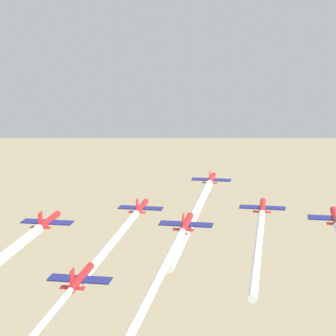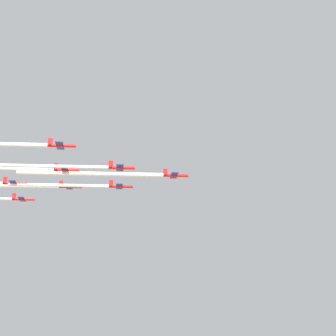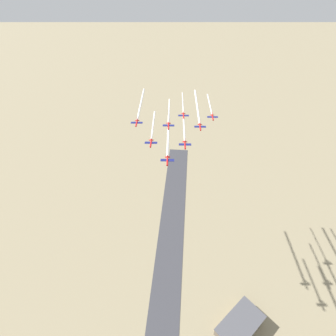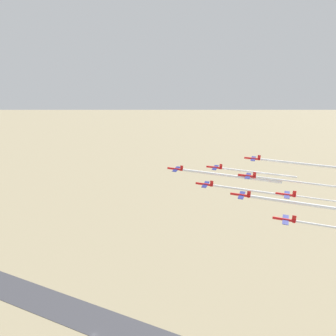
{
  "view_description": "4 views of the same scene",
  "coord_description": "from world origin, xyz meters",
  "px_view_note": "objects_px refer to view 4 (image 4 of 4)",
  "views": [
    {
      "loc": [
        107.5,
        147.15,
        152.68
      ],
      "look_at": [
        38.88,
        40.52,
        127.14
      ],
      "focal_mm": 70.0,
      "sensor_mm": 36.0,
      "label": 1
    },
    {
      "loc": [
        -109.4,
        199.29,
        71.52
      ],
      "look_at": [
        29.07,
        51.33,
        125.73
      ],
      "focal_mm": 70.0,
      "sensor_mm": 36.0,
      "label": 2
    },
    {
      "loc": [
        -44.05,
        -41.67,
        216.21
      ],
      "look_at": [
        24.61,
        36.66,
        128.66
      ],
      "focal_mm": 28.0,
      "sensor_mm": 36.0,
      "label": 3
    },
    {
      "loc": [
        173.95,
        -17.97,
        183.68
      ],
      "look_at": [
        31.62,
        40.95,
        126.03
      ],
      "focal_mm": 35.0,
      "sensor_mm": 36.0,
      "label": 4
    }
  ],
  "objects_px": {
    "jet_5": "(253,159)",
    "jet_6": "(285,219)",
    "jet_2": "(215,167)",
    "jet_4": "(248,176)",
    "jet_0": "(176,169)",
    "jet_3": "(241,195)",
    "jet_1": "(205,184)",
    "jet_7": "(286,195)"
  },
  "relations": [
    {
      "from": "jet_2",
      "to": "jet_5",
      "type": "relative_size",
      "value": 1.0
    },
    {
      "from": "jet_1",
      "to": "jet_3",
      "type": "relative_size",
      "value": 1.0
    },
    {
      "from": "jet_0",
      "to": "jet_3",
      "type": "bearing_deg",
      "value": -120.47
    },
    {
      "from": "jet_4",
      "to": "jet_5",
      "type": "height_order",
      "value": "jet_5"
    },
    {
      "from": "jet_0",
      "to": "jet_3",
      "type": "relative_size",
      "value": 1.0
    },
    {
      "from": "jet_0",
      "to": "jet_1",
      "type": "bearing_deg",
      "value": -120.47
    },
    {
      "from": "jet_4",
      "to": "jet_5",
      "type": "bearing_deg",
      "value": 0.0
    },
    {
      "from": "jet_2",
      "to": "jet_6",
      "type": "height_order",
      "value": "jet_2"
    },
    {
      "from": "jet_0",
      "to": "jet_5",
      "type": "relative_size",
      "value": 1.0
    },
    {
      "from": "jet_4",
      "to": "jet_5",
      "type": "relative_size",
      "value": 1.0
    },
    {
      "from": "jet_0",
      "to": "jet_7",
      "type": "height_order",
      "value": "jet_0"
    },
    {
      "from": "jet_6",
      "to": "jet_2",
      "type": "bearing_deg",
      "value": 40.36
    },
    {
      "from": "jet_0",
      "to": "jet_7",
      "type": "bearing_deg",
      "value": -101.09
    },
    {
      "from": "jet_1",
      "to": "jet_2",
      "type": "distance_m",
      "value": 21.07
    },
    {
      "from": "jet_2",
      "to": "jet_4",
      "type": "distance_m",
      "value": 20.82
    },
    {
      "from": "jet_5",
      "to": "jet_3",
      "type": "bearing_deg",
      "value": 180.0
    },
    {
      "from": "jet_3",
      "to": "jet_2",
      "type": "bearing_deg",
      "value": 29.54
    },
    {
      "from": "jet_6",
      "to": "jet_4",
      "type": "bearing_deg",
      "value": 29.54
    },
    {
      "from": "jet_4",
      "to": "jet_6",
      "type": "bearing_deg",
      "value": -150.46
    },
    {
      "from": "jet_4",
      "to": "jet_7",
      "type": "height_order",
      "value": "jet_4"
    },
    {
      "from": "jet_3",
      "to": "jet_1",
      "type": "bearing_deg",
      "value": 59.53
    },
    {
      "from": "jet_4",
      "to": "jet_3",
      "type": "bearing_deg",
      "value": 180.0
    },
    {
      "from": "jet_1",
      "to": "jet_6",
      "type": "xyz_separation_m",
      "value": [
        39.65,
        12.25,
        -0.51
      ]
    },
    {
      "from": "jet_1",
      "to": "jet_5",
      "type": "height_order",
      "value": "jet_5"
    },
    {
      "from": "jet_1",
      "to": "jet_2",
      "type": "relative_size",
      "value": 1.0
    },
    {
      "from": "jet_3",
      "to": "jet_7",
      "type": "xyz_separation_m",
      "value": [
        4.28,
        20.3,
        -1.61
      ]
    },
    {
      "from": "jet_7",
      "to": "jet_6",
      "type": "bearing_deg",
      "value": -180.0
    },
    {
      "from": "jet_0",
      "to": "jet_4",
      "type": "bearing_deg",
      "value": -90.0
    },
    {
      "from": "jet_0",
      "to": "jet_1",
      "type": "distance_m",
      "value": 20.81
    },
    {
      "from": "jet_1",
      "to": "jet_0",
      "type": "bearing_deg",
      "value": 59.53
    },
    {
      "from": "jet_0",
      "to": "jet_2",
      "type": "relative_size",
      "value": 1.0
    },
    {
      "from": "jet_1",
      "to": "jet_5",
      "type": "bearing_deg",
      "value": -29.54
    },
    {
      "from": "jet_5",
      "to": "jet_1",
      "type": "bearing_deg",
      "value": 150.46
    },
    {
      "from": "jet_2",
      "to": "jet_3",
      "type": "xyz_separation_m",
      "value": [
        35.37,
        -8.05,
        1.03
      ]
    },
    {
      "from": "jet_2",
      "to": "jet_6",
      "type": "xyz_separation_m",
      "value": [
        55.2,
        -1.92,
        -1.53
      ]
    },
    {
      "from": "jet_7",
      "to": "jet_1",
      "type": "bearing_deg",
      "value": 90.0
    },
    {
      "from": "jet_6",
      "to": "jet_7",
      "type": "relative_size",
      "value": 1.0
    },
    {
      "from": "jet_5",
      "to": "jet_7",
      "type": "relative_size",
      "value": 1.0
    },
    {
      "from": "jet_0",
      "to": "jet_7",
      "type": "xyz_separation_m",
      "value": [
        43.93,
        32.56,
        -1.15
      ]
    },
    {
      "from": "jet_0",
      "to": "jet_3",
      "type": "height_order",
      "value": "jet_3"
    },
    {
      "from": "jet_5",
      "to": "jet_6",
      "type": "distance_m",
      "value": 55.8
    },
    {
      "from": "jet_0",
      "to": "jet_5",
      "type": "xyz_separation_m",
      "value": [
        8.55,
        40.61,
        3.02
      ]
    }
  ]
}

